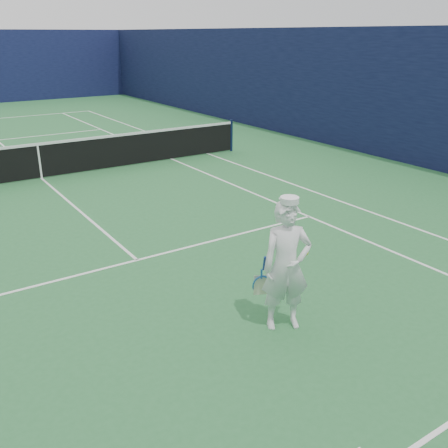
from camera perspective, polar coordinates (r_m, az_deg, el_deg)
name	(u,v)px	position (r m, az deg, el deg)	size (l,w,h in m)	color
ground	(42,179)	(14.85, -20.10, 4.87)	(80.00, 80.00, 0.00)	#286936
court_markings	(42,179)	(14.85, -20.10, 4.89)	(11.03, 23.83, 0.01)	white
windscreen_fence	(32,106)	(14.47, -21.09, 12.49)	(20.12, 36.12, 4.00)	#10153C
tennis_net	(39,159)	(14.72, -20.36, 6.94)	(12.88, 0.09, 1.07)	#141E4C
tennis_player	(286,266)	(6.68, 7.12, -4.77)	(0.78, 0.73, 1.87)	white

